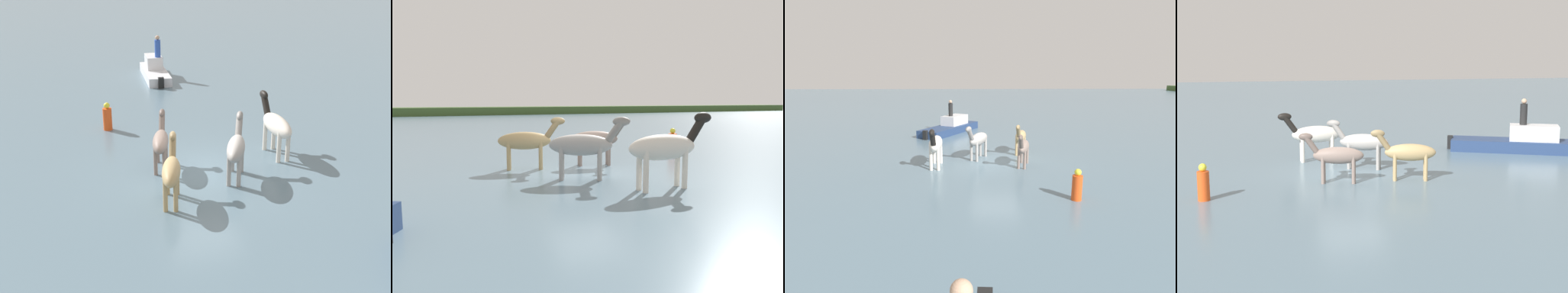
# 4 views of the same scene
# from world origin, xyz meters

# --- Properties ---
(ground_plane) EXTENTS (153.29, 153.29, 0.00)m
(ground_plane) POSITION_xyz_m (0.00, 0.00, 0.00)
(ground_plane) COLOR slate
(horse_rear_stallion) EXTENTS (2.35, 1.36, 1.88)m
(horse_rear_stallion) POSITION_xyz_m (-0.60, -0.94, 1.04)
(horse_rear_stallion) COLOR #9E9993
(horse_rear_stallion) RESTS_ON ground_plane
(horse_mid_herd) EXTENTS (2.61, 0.61, 2.04)m
(horse_mid_herd) POSITION_xyz_m (0.90, -2.96, 1.12)
(horse_mid_herd) COLOR silver
(horse_mid_herd) RESTS_ON ground_plane
(horse_pinto_flank) EXTENTS (2.23, 0.96, 1.73)m
(horse_pinto_flank) POSITION_xyz_m (0.84, 1.19, 0.95)
(horse_pinto_flank) COLOR gray
(horse_pinto_flank) RESTS_ON ground_plane
(horse_gray_outer) EXTENTS (2.30, 1.00, 1.78)m
(horse_gray_outer) POSITION_xyz_m (-1.68, 1.41, 0.98)
(horse_gray_outer) COLOR tan
(horse_gray_outer) RESTS_ON ground_plane
(boat_motor_center) EXTENTS (4.60, 1.48, 1.33)m
(boat_motor_center) POSITION_xyz_m (13.29, -1.12, 0.31)
(boat_motor_center) COLOR silver
(boat_motor_center) RESTS_ON ground_plane
(person_helmsman_aft) EXTENTS (0.32, 0.32, 1.19)m
(person_helmsman_aft) POSITION_xyz_m (13.21, -1.29, 1.73)
(person_helmsman_aft) COLOR #2D51B2
(person_helmsman_aft) RESTS_ON boat_motor_center
(buoy_channel_marker) EXTENTS (0.36, 0.36, 1.14)m
(buoy_channel_marker) POSITION_xyz_m (5.17, 2.47, 0.51)
(buoy_channel_marker) COLOR #E54C19
(buoy_channel_marker) RESTS_ON ground_plane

